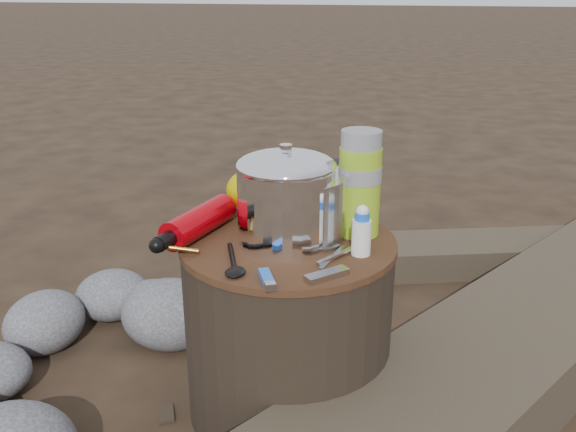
% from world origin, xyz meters
% --- Properties ---
extents(ground, '(60.00, 60.00, 0.00)m').
position_xyz_m(ground, '(0.00, 0.00, 0.00)').
color(ground, '#2F2218').
rests_on(ground, ground).
extents(stump, '(0.46, 0.46, 0.42)m').
position_xyz_m(stump, '(0.00, 0.00, 0.21)').
color(stump, black).
rests_on(stump, ground).
extents(rock_ring, '(0.40, 0.88, 0.17)m').
position_xyz_m(rock_ring, '(-0.53, -0.02, 0.09)').
color(rock_ring, '#58585D').
rests_on(rock_ring, ground).
extents(log_main, '(1.36, 1.98, 0.18)m').
position_xyz_m(log_main, '(0.56, 0.32, 0.09)').
color(log_main, '#3C3326').
rests_on(log_main, ground).
extents(log_small, '(1.23, 0.63, 0.10)m').
position_xyz_m(log_small, '(0.33, 0.87, 0.05)').
color(log_small, '#3C3326').
rests_on(log_small, ground).
extents(foil_windscreen, '(0.23, 0.23, 0.14)m').
position_xyz_m(foil_windscreen, '(0.00, 0.02, 0.50)').
color(foil_windscreen, silver).
rests_on(foil_windscreen, stump).
extents(camping_pot, '(0.20, 0.20, 0.20)m').
position_xyz_m(camping_pot, '(-0.00, -0.01, 0.53)').
color(camping_pot, white).
rests_on(camping_pot, stump).
extents(fuel_bottle, '(0.11, 0.27, 0.06)m').
position_xyz_m(fuel_bottle, '(-0.19, -0.03, 0.46)').
color(fuel_bottle, '#B1020A').
rests_on(fuel_bottle, stump).
extents(thermos, '(0.09, 0.09, 0.23)m').
position_xyz_m(thermos, '(0.14, 0.08, 0.54)').
color(thermos, '#87B01C').
rests_on(thermos, stump).
extents(travel_mug, '(0.08, 0.08, 0.13)m').
position_xyz_m(travel_mug, '(0.09, 0.18, 0.49)').
color(travel_mug, black).
rests_on(travel_mug, stump).
extents(stuff_sack, '(0.15, 0.13, 0.10)m').
position_xyz_m(stuff_sack, '(-0.12, 0.16, 0.48)').
color(stuff_sack, '#BDA700').
rests_on(stuff_sack, stump).
extents(food_pouch, '(0.12, 0.04, 0.14)m').
position_xyz_m(food_pouch, '(-0.01, 0.15, 0.50)').
color(food_pouch, '#121C4D').
rests_on(food_pouch, stump).
extents(lighter, '(0.05, 0.08, 0.01)m').
position_xyz_m(lighter, '(0.01, -0.20, 0.43)').
color(lighter, blue).
rests_on(lighter, stump).
extents(multitool, '(0.08, 0.08, 0.01)m').
position_xyz_m(multitool, '(0.12, -0.16, 0.43)').
color(multitool, '#B2B2B7').
rests_on(multitool, stump).
extents(pot_grabber, '(0.07, 0.12, 0.01)m').
position_xyz_m(pot_grabber, '(0.11, -0.07, 0.43)').
color(pot_grabber, '#B2B2B7').
rests_on(pot_grabber, stump).
extents(spork, '(0.09, 0.15, 0.01)m').
position_xyz_m(spork, '(-0.08, -0.13, 0.43)').
color(spork, black).
rests_on(spork, stump).
extents(squeeze_bottle, '(0.04, 0.04, 0.09)m').
position_xyz_m(squeeze_bottle, '(0.16, -0.03, 0.47)').
color(squeeze_bottle, white).
rests_on(squeeze_bottle, stump).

